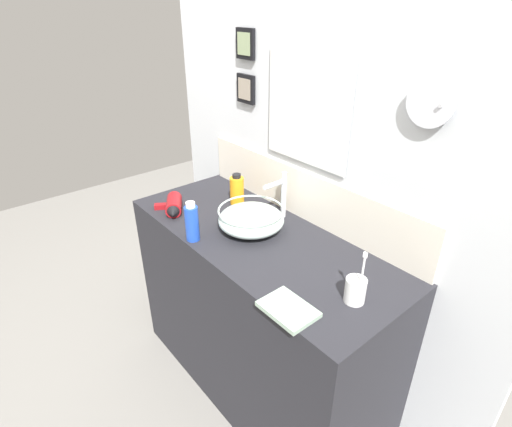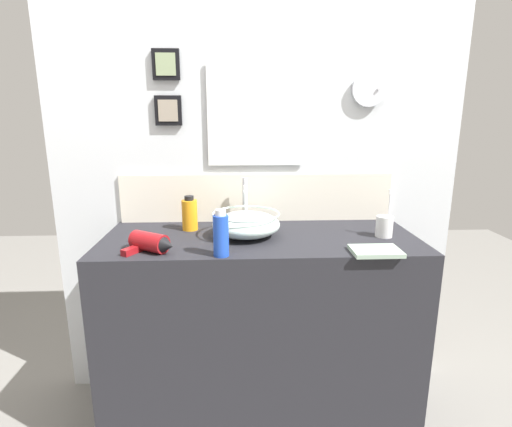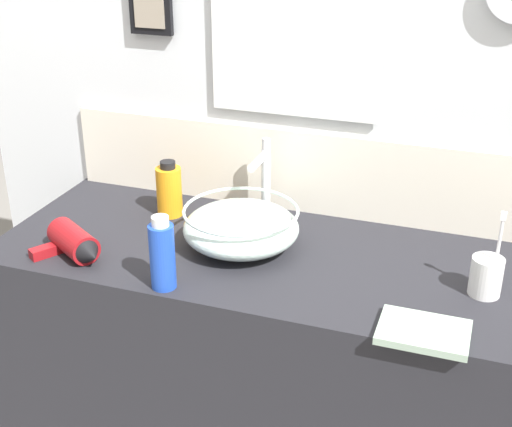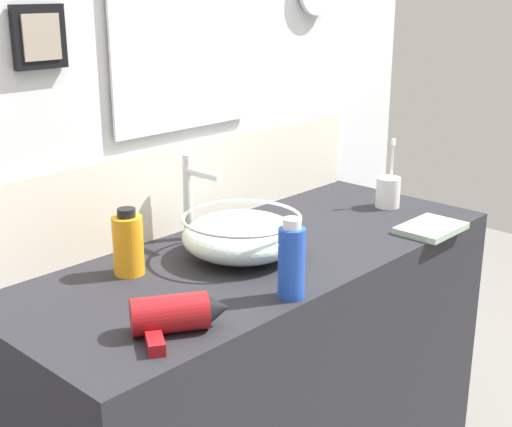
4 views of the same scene
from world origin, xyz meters
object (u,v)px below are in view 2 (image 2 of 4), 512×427
(toothbrush_cup, at_px, (384,226))
(hand_towel, at_px, (376,251))
(glass_bowl_sink, at_px, (246,224))
(faucet, at_px, (245,198))
(soap_dispenser, at_px, (190,214))
(hair_drier, at_px, (151,243))
(shampoo_bottle, at_px, (221,234))

(toothbrush_cup, xyz_separation_m, hand_towel, (-0.10, -0.20, -0.04))
(glass_bowl_sink, relative_size, faucet, 1.29)
(toothbrush_cup, relative_size, soap_dispenser, 1.30)
(hand_towel, bearing_deg, glass_bowl_sink, 153.75)
(faucet, height_order, hair_drier, faucet)
(glass_bowl_sink, distance_m, soap_dispenser, 0.27)
(hand_towel, bearing_deg, toothbrush_cup, 62.87)
(soap_dispenser, bearing_deg, toothbrush_cup, -9.85)
(soap_dispenser, bearing_deg, faucet, 13.69)
(glass_bowl_sink, bearing_deg, soap_dispenser, 155.45)
(shampoo_bottle, bearing_deg, hand_towel, 0.07)
(glass_bowl_sink, height_order, hair_drier, glass_bowl_sink)
(glass_bowl_sink, bearing_deg, hair_drier, -153.44)
(glass_bowl_sink, bearing_deg, toothbrush_cup, -3.03)
(hair_drier, bearing_deg, glass_bowl_sink, 26.56)
(faucet, height_order, shampoo_bottle, faucet)
(glass_bowl_sink, height_order, soap_dispenser, soap_dispenser)
(hair_drier, height_order, hand_towel, hair_drier)
(toothbrush_cup, height_order, hand_towel, toothbrush_cup)
(soap_dispenser, relative_size, shampoo_bottle, 0.89)
(hair_drier, bearing_deg, toothbrush_cup, 8.99)
(glass_bowl_sink, bearing_deg, hand_towel, -26.25)
(toothbrush_cup, height_order, shampoo_bottle, toothbrush_cup)
(soap_dispenser, bearing_deg, hair_drier, -110.82)
(faucet, relative_size, toothbrush_cup, 1.10)
(hair_drier, height_order, soap_dispenser, soap_dispenser)
(faucet, height_order, hand_towel, faucet)
(soap_dispenser, xyz_separation_m, shampoo_bottle, (0.15, -0.35, 0.01))
(toothbrush_cup, xyz_separation_m, shampoo_bottle, (-0.67, -0.20, 0.03))
(toothbrush_cup, bearing_deg, glass_bowl_sink, 176.97)
(glass_bowl_sink, distance_m, shampoo_bottle, 0.25)
(glass_bowl_sink, bearing_deg, shampoo_bottle, -112.21)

